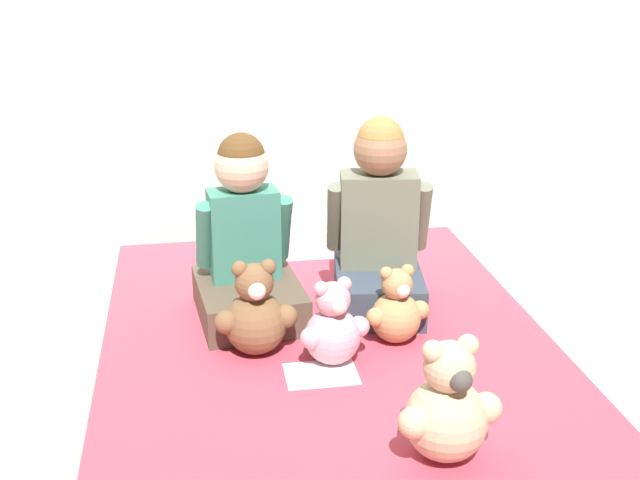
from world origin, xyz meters
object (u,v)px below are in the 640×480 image
object	(u,v)px
child_on_right	(379,231)
teddy_bear_held_by_left_child	(255,314)
bed	(330,399)
pillow_at_headboard	(294,236)
teddy_bear_at_foot_of_bed	(447,408)
child_on_left	(246,247)
teddy_bear_between_children	(333,328)
sign_card	(321,374)
teddy_bear_held_by_right_child	(396,310)

from	to	relation	value
child_on_right	teddy_bear_held_by_left_child	size ratio (longest dim) A/B	2.16
bed	pillow_at_headboard	distance (m)	0.87
teddy_bear_held_by_left_child	teddy_bear_at_foot_of_bed	bearing A→B (deg)	-59.21
bed	child_on_right	size ratio (longest dim) A/B	3.08
child_on_left	teddy_bear_held_by_left_child	xyz separation A→B (m)	(0.00, -0.27, -0.11)
teddy_bear_between_children	sign_card	distance (m)	0.14
pillow_at_headboard	teddy_bear_at_foot_of_bed	bearing A→B (deg)	-83.05
child_on_left	pillow_at_headboard	size ratio (longest dim) A/B	1.14
bed	teddy_bear_held_by_right_child	distance (m)	0.37
child_on_left	teddy_bear_at_foot_of_bed	distance (m)	0.97
child_on_left	pillow_at_headboard	world-z (taller)	child_on_left
child_on_right	teddy_bear_held_by_left_child	xyz separation A→B (m)	(-0.44, -0.28, -0.14)
teddy_bear_at_foot_of_bed	pillow_at_headboard	bearing A→B (deg)	87.29
pillow_at_headboard	sign_card	size ratio (longest dim) A/B	2.55
child_on_right	pillow_at_headboard	xyz separation A→B (m)	(-0.21, 0.57, -0.21)
teddy_bear_between_children	teddy_bear_at_foot_of_bed	world-z (taller)	teddy_bear_at_foot_of_bed
teddy_bear_between_children	pillow_at_headboard	distance (m)	0.94
teddy_bear_between_children	teddy_bear_at_foot_of_bed	xyz separation A→B (m)	(0.19, -0.50, 0.02)
sign_card	child_on_left	bearing A→B (deg)	111.73
teddy_bear_between_children	bed	bearing A→B (deg)	66.83
teddy_bear_held_by_right_child	teddy_bear_held_by_left_child	bearing A→B (deg)	169.48
teddy_bear_between_children	teddy_bear_at_foot_of_bed	bearing A→B (deg)	-87.35
teddy_bear_held_by_right_child	sign_card	xyz separation A→B (m)	(-0.27, -0.17, -0.10)
bed	teddy_bear_held_by_right_child	world-z (taller)	teddy_bear_held_by_right_child
bed	child_on_right	distance (m)	0.58
teddy_bear_between_children	sign_card	xyz separation A→B (m)	(-0.05, -0.07, -0.11)
bed	child_on_left	world-z (taller)	child_on_left
sign_card	teddy_bear_held_by_left_child	bearing A→B (deg)	135.68
child_on_left	child_on_right	xyz separation A→B (m)	(0.45, 0.00, 0.03)
child_on_left	teddy_bear_held_by_right_child	world-z (taller)	child_on_left
teddy_bear_at_foot_of_bed	sign_card	xyz separation A→B (m)	(-0.23, 0.43, -0.13)
teddy_bear_held_by_right_child	teddy_bear_between_children	world-z (taller)	teddy_bear_between_children
teddy_bear_held_by_right_child	teddy_bear_between_children	distance (m)	0.24
teddy_bear_at_foot_of_bed	pillow_at_headboard	xyz separation A→B (m)	(-0.18, 1.44, -0.08)
pillow_at_headboard	teddy_bear_held_by_right_child	bearing A→B (deg)	-76.00
sign_card	teddy_bear_held_by_right_child	bearing A→B (deg)	33.10
teddy_bear_held_by_left_child	pillow_at_headboard	xyz separation A→B (m)	(0.23, 0.84, -0.07)
teddy_bear_held_by_right_child	sign_card	world-z (taller)	teddy_bear_held_by_right_child
bed	teddy_bear_between_children	bearing A→B (deg)	-95.53
pillow_at_headboard	child_on_left	bearing A→B (deg)	-112.29
bed	teddy_bear_held_by_left_child	distance (m)	0.39
teddy_bear_held_by_left_child	teddy_bear_between_children	world-z (taller)	teddy_bear_held_by_left_child
teddy_bear_held_by_right_child	teddy_bear_at_foot_of_bed	bearing A→B (deg)	-104.17
sign_card	pillow_at_headboard	bearing A→B (deg)	86.79
teddy_bear_at_foot_of_bed	sign_card	bearing A→B (deg)	108.53
teddy_bear_at_foot_of_bed	teddy_bear_between_children	bearing A→B (deg)	100.63
teddy_bear_held_by_left_child	teddy_bear_held_by_right_child	size ratio (longest dim) A/B	1.20
child_on_right	sign_card	size ratio (longest dim) A/B	3.09
child_on_left	teddy_bear_held_by_left_child	world-z (taller)	child_on_left
teddy_bear_at_foot_of_bed	teddy_bear_held_by_left_child	bearing A→B (deg)	114.26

